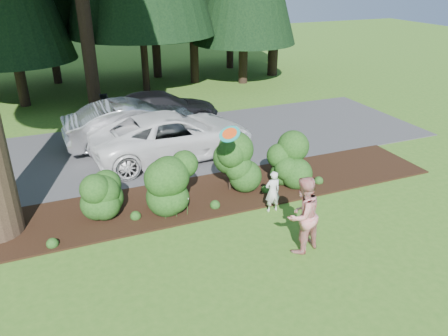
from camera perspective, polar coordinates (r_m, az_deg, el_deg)
name	(u,v)px	position (r m, az deg, el deg)	size (l,w,h in m)	color
ground	(221,268)	(9.83, -0.33, -12.95)	(80.00, 80.00, 0.00)	#35641C
mulch_bed	(178,201)	(12.40, -5.99, -4.27)	(16.00, 2.50, 0.05)	black
driveway	(144,149)	(16.15, -10.38, 2.52)	(22.00, 6.00, 0.03)	#38383A
shrub_row	(205,173)	(12.16, -2.53, -0.62)	(6.53, 1.60, 1.61)	#193D12
lily_cluster	(176,202)	(11.39, -6.30, -4.39)	(0.69, 0.09, 0.57)	#193D12
car_silver_wagon	(134,123)	(16.32, -11.73, 5.73)	(1.71, 4.91, 1.62)	#B2B1B6
car_white_suv	(173,135)	(15.02, -6.63, 4.26)	(2.56, 5.55, 1.54)	silver
car_dark_suv	(161,109)	(18.31, -8.18, 7.67)	(1.93, 4.74, 1.38)	black
child	(273,191)	(11.70, 6.37, -3.06)	(0.43, 0.28, 1.17)	silver
adult	(303,215)	(10.05, 10.22, -6.07)	(0.90, 0.70, 1.86)	#B01719
frisbee	(230,134)	(10.79, 0.74, 4.47)	(0.56, 0.53, 0.39)	teal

